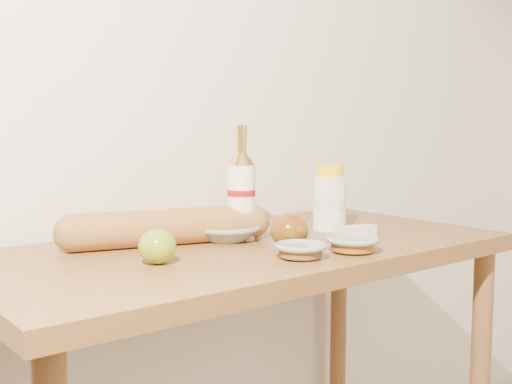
% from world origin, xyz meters
% --- Properties ---
extents(back_wall, '(3.50, 0.02, 2.60)m').
position_xyz_m(back_wall, '(0.00, 1.51, 1.30)').
color(back_wall, silver).
rests_on(back_wall, ground).
extents(table, '(1.20, 0.60, 0.90)m').
position_xyz_m(table, '(0.00, 1.18, 0.78)').
color(table, olive).
rests_on(table, ground).
extents(bourbon_bottle, '(0.07, 0.07, 0.27)m').
position_xyz_m(bourbon_bottle, '(0.02, 1.23, 1.01)').
color(bourbon_bottle, white).
rests_on(bourbon_bottle, table).
extents(cream_bottle, '(0.10, 0.10, 0.17)m').
position_xyz_m(cream_bottle, '(0.28, 1.20, 0.98)').
color(cream_bottle, white).
rests_on(cream_bottle, table).
extents(egg_bowl, '(0.19, 0.19, 0.06)m').
position_xyz_m(egg_bowl, '(-0.01, 1.25, 0.92)').
color(egg_bowl, gray).
rests_on(egg_bowl, table).
extents(baguette, '(0.49, 0.21, 0.08)m').
position_xyz_m(baguette, '(-0.15, 1.28, 0.94)').
color(baguette, '#B57C37').
rests_on(baguette, table).
extents(apple_yellowgreen, '(0.10, 0.10, 0.07)m').
position_xyz_m(apple_yellowgreen, '(-0.26, 1.13, 0.93)').
color(apple_yellowgreen, '#A39E20').
rests_on(apple_yellowgreen, table).
extents(apple_redgreen_right, '(0.10, 0.10, 0.08)m').
position_xyz_m(apple_redgreen_right, '(0.04, 1.08, 0.94)').
color(apple_redgreen_right, '#8C0708').
rests_on(apple_redgreen_right, table).
extents(sugar_bowl, '(0.12, 0.12, 0.03)m').
position_xyz_m(sugar_bowl, '(-0.01, 0.99, 0.92)').
color(sugar_bowl, '#909E98').
rests_on(sugar_bowl, table).
extents(syrup_bowl, '(0.12, 0.12, 0.03)m').
position_xyz_m(syrup_bowl, '(0.12, 0.97, 0.92)').
color(syrup_bowl, gray).
rests_on(syrup_bowl, table).
extents(butter_stick, '(0.11, 0.05, 0.03)m').
position_xyz_m(butter_stick, '(0.24, 1.08, 0.91)').
color(butter_stick, beige).
rests_on(butter_stick, table).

